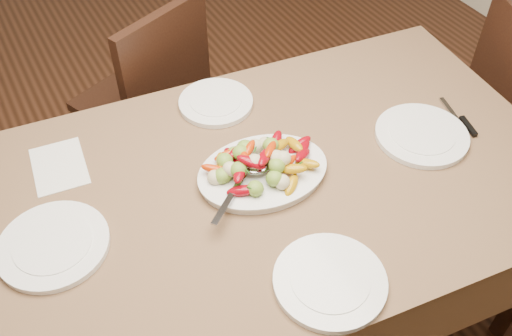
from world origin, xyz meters
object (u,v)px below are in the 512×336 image
Objects in this scene: chair_far at (140,100)px; plate_right at (422,135)px; plate_left at (53,245)px; plate_near at (330,281)px; serving_platter at (263,174)px; plate_far at (216,103)px; dining_table at (256,259)px.

plate_right is (0.61, -0.95, 0.29)m from chair_far.
plate_left is 1.03× the size of plate_near.
chair_far is 1.00m from plate_left.
plate_far is at bearing 85.97° from serving_platter.
chair_far reaches higher than plate_near.
dining_table is 0.39m from serving_platter.
plate_right is (1.12, -0.14, 0.00)m from plate_left.
plate_right is 0.67m from plate_far.
chair_far is 1.28m from plate_near.
chair_far is 1.17m from plate_right.
plate_far and plate_near have the same top height.
serving_platter is 0.52m from plate_right.
dining_table is 6.51× the size of plate_near.
plate_left is at bearing 172.98° from plate_right.
plate_far reaches higher than dining_table.
chair_far is (-0.07, 0.87, 0.10)m from dining_table.
chair_far reaches higher than plate_right.
chair_far reaches higher than plate_left.
plate_near is (-0.00, -0.38, 0.39)m from dining_table.
plate_far is (0.12, -0.49, 0.29)m from chair_far.
plate_near is at bearing -37.76° from plate_left.
chair_far is 3.36× the size of plate_near.
serving_platter is (0.10, -0.85, 0.30)m from chair_far.
plate_far is (0.06, 0.37, 0.39)m from dining_table.
serving_platter reaches higher than plate_left.
plate_right is (0.55, -0.08, 0.39)m from dining_table.
chair_far is at bearing 96.56° from serving_platter.
dining_table is 0.67m from plate_right.
plate_left is (-0.57, 0.06, 0.39)m from dining_table.
chair_far reaches higher than serving_platter.
chair_far reaches higher than plate_far.
serving_platter reaches higher than plate_near.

